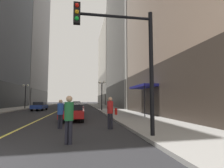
# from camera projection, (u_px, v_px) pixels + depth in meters

# --- Properties ---
(ground_plane) EXTENTS (200.00, 200.00, 0.00)m
(ground_plane) POSITION_uv_depth(u_px,v_px,m) (65.00, 108.00, 38.72)
(ground_plane) COLOR #262628
(sidewalk_left) EXTENTS (4.50, 78.00, 0.15)m
(sidewalk_left) POSITION_uv_depth(u_px,v_px,m) (24.00, 107.00, 37.35)
(sidewalk_left) COLOR gray
(sidewalk_left) RESTS_ON ground
(sidewalk_right) EXTENTS (4.50, 78.00, 0.15)m
(sidewalk_right) POSITION_uv_depth(u_px,v_px,m) (103.00, 107.00, 40.10)
(sidewalk_right) COLOR gray
(sidewalk_right) RESTS_ON ground
(lane_centre_stripe) EXTENTS (0.16, 70.00, 0.01)m
(lane_centre_stripe) POSITION_uv_depth(u_px,v_px,m) (65.00, 108.00, 38.72)
(lane_centre_stripe) COLOR #E5D64C
(lane_centre_stripe) RESTS_ON ground
(building_left_far) EXTENTS (11.95, 26.00, 57.74)m
(building_left_far) POSITION_uv_depth(u_px,v_px,m) (25.00, 22.00, 63.10)
(building_left_far) COLOR gray
(building_left_far) RESTS_ON ground
(building_right_far) EXTENTS (13.21, 26.00, 28.68)m
(building_right_far) POSITION_uv_depth(u_px,v_px,m) (119.00, 66.00, 67.37)
(building_right_far) COLOR #B7AD99
(building_right_far) RESTS_ON ground
(storefront_awning_right) EXTENTS (1.60, 4.89, 3.12)m
(storefront_awning_right) POSITION_uv_depth(u_px,v_px,m) (143.00, 87.00, 18.51)
(storefront_awning_right) COLOR navy
(storefront_awning_right) RESTS_ON ground
(car_red) EXTENTS (1.84, 4.18, 1.32)m
(car_red) POSITION_uv_depth(u_px,v_px,m) (73.00, 112.00, 14.23)
(car_red) COLOR #B21919
(car_red) RESTS_ON ground
(car_maroon) EXTENTS (2.02, 4.54, 1.32)m
(car_maroon) POSITION_uv_depth(u_px,v_px,m) (75.00, 108.00, 21.28)
(car_maroon) COLOR maroon
(car_maroon) RESTS_ON ground
(car_blue) EXTENTS (1.77, 4.60, 1.32)m
(car_blue) POSITION_uv_depth(u_px,v_px,m) (40.00, 106.00, 28.17)
(car_blue) COLOR navy
(car_blue) RESTS_ON ground
(car_grey) EXTENTS (1.87, 4.04, 1.32)m
(car_grey) POSITION_uv_depth(u_px,v_px,m) (77.00, 104.00, 39.43)
(car_grey) COLOR slate
(car_grey) RESTS_ON ground
(pedestrian_in_blue_hoodie) EXTENTS (0.46, 0.46, 1.65)m
(pedestrian_in_blue_hoodie) POSITION_uv_depth(u_px,v_px,m) (60.00, 112.00, 10.26)
(pedestrian_in_blue_hoodie) COLOR black
(pedestrian_in_blue_hoodie) RESTS_ON ground
(pedestrian_in_green_parka) EXTENTS (0.45, 0.45, 1.79)m
(pedestrian_in_green_parka) POSITION_uv_depth(u_px,v_px,m) (69.00, 116.00, 6.70)
(pedestrian_in_green_parka) COLOR black
(pedestrian_in_green_parka) RESTS_ON ground
(pedestrian_in_red_jacket) EXTENTS (0.45, 0.45, 1.80)m
(pedestrian_in_red_jacket) POSITION_uv_depth(u_px,v_px,m) (110.00, 110.00, 10.19)
(pedestrian_in_red_jacket) COLOR black
(pedestrian_in_red_jacket) RESTS_ON ground
(traffic_light_near_right) EXTENTS (3.43, 0.35, 5.65)m
(traffic_light_near_right) POSITION_uv_depth(u_px,v_px,m) (128.00, 50.00, 7.65)
(traffic_light_near_right) COLOR black
(traffic_light_near_right) RESTS_ON ground
(street_lamp_left_far) EXTENTS (1.06, 0.36, 4.43)m
(street_lamp_left_far) POSITION_uv_depth(u_px,v_px,m) (26.00, 91.00, 31.97)
(street_lamp_left_far) COLOR black
(street_lamp_left_far) RESTS_ON ground
(street_lamp_right_mid) EXTENTS (1.06, 0.36, 4.43)m
(street_lamp_right_mid) POSITION_uv_depth(u_px,v_px,m) (102.00, 89.00, 26.66)
(street_lamp_right_mid) COLOR black
(street_lamp_right_mid) RESTS_ON ground
(fire_hydrant_right) EXTENTS (0.28, 0.28, 0.80)m
(fire_hydrant_right) POSITION_uv_depth(u_px,v_px,m) (116.00, 112.00, 18.15)
(fire_hydrant_right) COLOR red
(fire_hydrant_right) RESTS_ON ground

